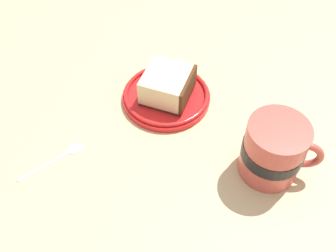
# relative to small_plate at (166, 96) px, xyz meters

# --- Properties ---
(ground_plane) EXTENTS (1.42, 1.42, 0.03)m
(ground_plane) POSITION_rel_small_plate_xyz_m (0.04, 0.05, -0.03)
(ground_plane) COLOR tan
(small_plate) EXTENTS (0.16, 0.16, 0.02)m
(small_plate) POSITION_rel_small_plate_xyz_m (0.00, 0.00, 0.00)
(small_plate) COLOR red
(small_plate) RESTS_ON ground_plane
(cake_slice) EXTENTS (0.11, 0.11, 0.05)m
(cake_slice) POSITION_rel_small_plate_xyz_m (0.00, 0.00, 0.03)
(cake_slice) COLOR #472814
(cake_slice) RESTS_ON small_plate
(tea_mug) EXTENTS (0.09, 0.12, 0.10)m
(tea_mug) POSITION_rel_small_plate_xyz_m (0.16, 0.16, 0.04)
(tea_mug) COLOR #BF4C3F
(tea_mug) RESTS_ON ground_plane
(teaspoon) EXTENTS (0.08, 0.10, 0.01)m
(teaspoon) POSITION_rel_small_plate_xyz_m (0.12, -0.17, -0.01)
(teaspoon) COLOR silver
(teaspoon) RESTS_ON ground_plane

